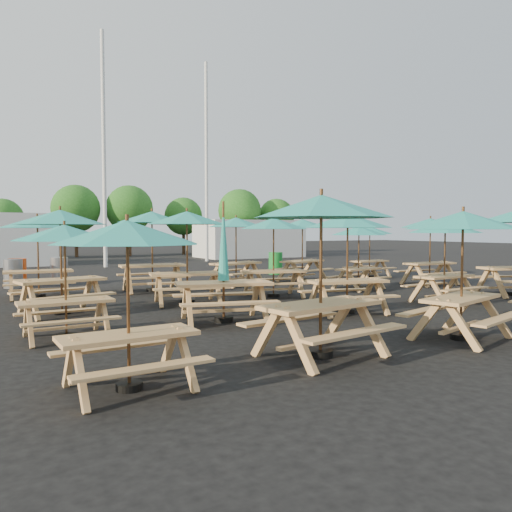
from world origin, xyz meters
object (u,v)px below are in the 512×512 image
picnic_unit_13 (445,232)px  waste_bin_3 (276,263)px  picnic_unit_5 (224,273)px  picnic_unit_14 (359,234)px  picnic_unit_4 (321,216)px  picnic_unit_10 (274,228)px  picnic_unit_18 (430,227)px  waste_bin_2 (59,271)px  picnic_unit_0 (127,243)px  picnic_unit_9 (348,227)px  picnic_unit_3 (37,227)px  picnic_unit_6 (187,223)px  picnic_unit_1 (65,240)px  picnic_unit_15 (302,227)px  picnic_unit_11 (236,226)px  picnic_unit_19 (370,233)px  picnic_unit_2 (60,224)px  waste_bin_0 (13,274)px  waste_bin_1 (17,273)px  picnic_unit_8 (463,228)px  picnic_unit_7 (152,222)px

picnic_unit_13 → waste_bin_3: picnic_unit_13 is taller
picnic_unit_5 → picnic_unit_14: picnic_unit_5 is taller
picnic_unit_4 → waste_bin_3: picnic_unit_4 is taller
picnic_unit_10 → picnic_unit_18: bearing=14.2°
picnic_unit_5 → waste_bin_2: picnic_unit_5 is taller
picnic_unit_4 → picnic_unit_5: size_ratio=0.98×
picnic_unit_5 → picnic_unit_13: bearing=11.6°
picnic_unit_0 → picnic_unit_9: bearing=24.8°
picnic_unit_3 → picnic_unit_6: 4.54m
picnic_unit_9 → picnic_unit_1: bearing=-171.4°
picnic_unit_4 → picnic_unit_10: (2.83, 6.15, -0.16)m
picnic_unit_9 → picnic_unit_10: size_ratio=0.99×
picnic_unit_15 → picnic_unit_11: bearing=159.9°
picnic_unit_5 → waste_bin_2: (-2.04, 9.39, -0.55)m
picnic_unit_1 → picnic_unit_19: bearing=24.2°
picnic_unit_9 → picnic_unit_19: (6.28, 6.33, -0.21)m
picnic_unit_2 → picnic_unit_9: 6.54m
picnic_unit_0 → waste_bin_3: size_ratio=2.15×
picnic_unit_6 → picnic_unit_10: (2.62, 0.02, -0.12)m
picnic_unit_19 → picnic_unit_0: bearing=-146.9°
picnic_unit_6 → waste_bin_0: 7.32m
picnic_unit_2 → picnic_unit_6: size_ratio=1.00×
picnic_unit_2 → picnic_unit_18: (12.09, 0.22, -0.05)m
picnic_unit_2 → picnic_unit_3: picnic_unit_2 is taller
picnic_unit_10 → waste_bin_0: 8.93m
picnic_unit_11 → picnic_unit_19: size_ratio=1.24×
picnic_unit_5 → picnic_unit_9: picnic_unit_5 is taller
picnic_unit_18 → waste_bin_2: bearing=151.8°
picnic_unit_9 → waste_bin_1: bearing=134.9°
picnic_unit_3 → picnic_unit_15: bearing=3.0°
picnic_unit_5 → picnic_unit_13: (6.29, -0.26, 0.83)m
picnic_unit_5 → waste_bin_2: bearing=116.3°
picnic_unit_10 → picnic_unit_18: 6.38m
picnic_unit_14 → picnic_unit_3: bearing=151.0°
picnic_unit_10 → picnic_unit_19: size_ratio=1.15×
picnic_unit_6 → picnic_unit_11: (3.04, 3.27, -0.05)m
waste_bin_2 → picnic_unit_3: bearing=-105.8°
picnic_unit_8 → picnic_unit_14: size_ratio=1.15×
picnic_unit_1 → picnic_unit_6: bearing=38.8°
picnic_unit_10 → waste_bin_0: (-6.42, 6.03, -1.49)m
picnic_unit_6 → picnic_unit_19: (8.96, 3.14, -0.31)m
picnic_unit_14 → picnic_unit_15: 3.00m
picnic_unit_4 → picnic_unit_3: bearing=99.7°
picnic_unit_7 → picnic_unit_4: bearing=-85.9°
waste_bin_0 → waste_bin_1: (0.13, 0.27, 0.00)m
picnic_unit_1 → picnic_unit_15: picnic_unit_15 is taller
picnic_unit_3 → waste_bin_1: picnic_unit_3 is taller
picnic_unit_1 → picnic_unit_6: picnic_unit_6 is taller
picnic_unit_9 → picnic_unit_14: 4.75m
picnic_unit_1 → picnic_unit_3: picnic_unit_3 is taller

